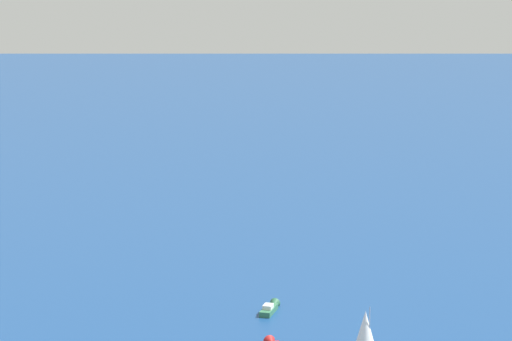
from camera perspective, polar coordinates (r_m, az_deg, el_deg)
sailboat_trailing at (r=182.29m, az=5.98°, el=-8.69°), size 6.61×4.55×8.25m
motorboat_outer_ring_d at (r=204.28m, az=0.78°, el=-7.50°), size 6.72×7.65×2.36m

